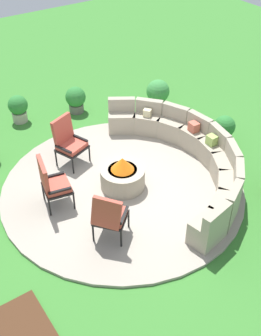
{
  "coord_description": "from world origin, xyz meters",
  "views": [
    {
      "loc": [
        5.66,
        -3.7,
        5.8
      ],
      "look_at": [
        0.0,
        0.2,
        0.45
      ],
      "focal_mm": 44.75,
      "sensor_mm": 36.0,
      "label": 1
    }
  ],
  "objects_px": {
    "potted_plant_2": "(158,93)",
    "potted_plant_0": "(18,108)",
    "fire_pit": "(123,175)",
    "lounge_chair_back_left": "(109,215)",
    "potted_plant_1": "(224,129)",
    "potted_plant_3": "(76,99)",
    "curved_stone_bench": "(190,155)",
    "lounge_chair_front_right": "(52,182)",
    "lounge_chair_front_left": "(68,141)"
  },
  "relations": [
    {
      "from": "lounge_chair_front_left",
      "to": "potted_plant_0",
      "type": "xyz_separation_m",
      "value": [
        -2.4,
        -0.21,
        -0.23
      ]
    },
    {
      "from": "lounge_chair_front_right",
      "to": "potted_plant_2",
      "type": "relative_size",
      "value": 1.42
    },
    {
      "from": "curved_stone_bench",
      "to": "potted_plant_3",
      "type": "bearing_deg",
      "value": -167.3
    },
    {
      "from": "lounge_chair_front_right",
      "to": "potted_plant_3",
      "type": "height_order",
      "value": "lounge_chair_front_right"
    },
    {
      "from": "fire_pit",
      "to": "potted_plant_2",
      "type": "xyz_separation_m",
      "value": [
        -2.29,
        2.67,
        0.11
      ]
    },
    {
      "from": "curved_stone_bench",
      "to": "potted_plant_3",
      "type": "height_order",
      "value": "curved_stone_bench"
    },
    {
      "from": "lounge_chair_back_left",
      "to": "potted_plant_3",
      "type": "relative_size",
      "value": 1.48
    },
    {
      "from": "potted_plant_3",
      "to": "potted_plant_0",
      "type": "bearing_deg",
      "value": -105.24
    },
    {
      "from": "lounge_chair_front_left",
      "to": "lounge_chair_front_right",
      "type": "distance_m",
      "value": 1.44
    },
    {
      "from": "curved_stone_bench",
      "to": "potted_plant_1",
      "type": "xyz_separation_m",
      "value": [
        -0.38,
        1.4,
        -0.02
      ]
    },
    {
      "from": "potted_plant_0",
      "to": "fire_pit",
      "type": "bearing_deg",
      "value": 10.66
    },
    {
      "from": "curved_stone_bench",
      "to": "lounge_chair_back_left",
      "type": "distance_m",
      "value": 2.7
    },
    {
      "from": "potted_plant_2",
      "to": "potted_plant_3",
      "type": "distance_m",
      "value": 2.22
    },
    {
      "from": "curved_stone_bench",
      "to": "potted_plant_1",
      "type": "distance_m",
      "value": 1.45
    },
    {
      "from": "potted_plant_0",
      "to": "lounge_chair_front_right",
      "type": "bearing_deg",
      "value": -11.85
    },
    {
      "from": "lounge_chair_front_left",
      "to": "potted_plant_3",
      "type": "relative_size",
      "value": 1.57
    },
    {
      "from": "fire_pit",
      "to": "lounge_chair_back_left",
      "type": "bearing_deg",
      "value": -42.86
    },
    {
      "from": "potted_plant_0",
      "to": "potted_plant_1",
      "type": "bearing_deg",
      "value": 44.85
    },
    {
      "from": "lounge_chair_front_left",
      "to": "potted_plant_0",
      "type": "bearing_deg",
      "value": -105.25
    },
    {
      "from": "fire_pit",
      "to": "curved_stone_bench",
      "type": "bearing_deg",
      "value": 79.1
    },
    {
      "from": "fire_pit",
      "to": "lounge_chair_back_left",
      "type": "height_order",
      "value": "lounge_chair_back_left"
    },
    {
      "from": "fire_pit",
      "to": "lounge_chair_front_right",
      "type": "distance_m",
      "value": 1.5
    },
    {
      "from": "potted_plant_3",
      "to": "lounge_chair_front_left",
      "type": "bearing_deg",
      "value": -32.1
    },
    {
      "from": "potted_plant_1",
      "to": "potted_plant_2",
      "type": "height_order",
      "value": "potted_plant_2"
    },
    {
      "from": "curved_stone_bench",
      "to": "potted_plant_0",
      "type": "xyz_separation_m",
      "value": [
        -4.09,
        -2.29,
        0.01
      ]
    },
    {
      "from": "fire_pit",
      "to": "lounge_chair_front_right",
      "type": "height_order",
      "value": "lounge_chair_front_right"
    },
    {
      "from": "potted_plant_3",
      "to": "potted_plant_2",
      "type": "bearing_deg",
      "value": 60.36
    },
    {
      "from": "fire_pit",
      "to": "potted_plant_0",
      "type": "bearing_deg",
      "value": -169.34
    },
    {
      "from": "fire_pit",
      "to": "potted_plant_0",
      "type": "relative_size",
      "value": 1.27
    },
    {
      "from": "lounge_chair_back_left",
      "to": "potted_plant_0",
      "type": "height_order",
      "value": "lounge_chair_back_left"
    },
    {
      "from": "curved_stone_bench",
      "to": "potted_plant_3",
      "type": "relative_size",
      "value": 6.42
    },
    {
      "from": "lounge_chair_back_left",
      "to": "potted_plant_3",
      "type": "xyz_separation_m",
      "value": [
        -4.46,
        1.75,
        -0.22
      ]
    },
    {
      "from": "curved_stone_bench",
      "to": "lounge_chair_front_left",
      "type": "height_order",
      "value": "lounge_chair_front_left"
    },
    {
      "from": "potted_plant_0",
      "to": "potted_plant_2",
      "type": "distance_m",
      "value": 3.7
    },
    {
      "from": "lounge_chair_front_right",
      "to": "potted_plant_1",
      "type": "xyz_separation_m",
      "value": [
        0.21,
        4.42,
        -0.27
      ]
    },
    {
      "from": "curved_stone_bench",
      "to": "lounge_chair_front_right",
      "type": "distance_m",
      "value": 3.09
    },
    {
      "from": "fire_pit",
      "to": "lounge_chair_front_left",
      "type": "relative_size",
      "value": 0.83
    },
    {
      "from": "potted_plant_0",
      "to": "potted_plant_1",
      "type": "height_order",
      "value": "potted_plant_0"
    },
    {
      "from": "potted_plant_2",
      "to": "potted_plant_0",
      "type": "bearing_deg",
      "value": -113.8
    },
    {
      "from": "lounge_chair_back_left",
      "to": "potted_plant_2",
      "type": "bearing_deg",
      "value": 92.06
    },
    {
      "from": "lounge_chair_back_left",
      "to": "potted_plant_1",
      "type": "height_order",
      "value": "lounge_chair_back_left"
    },
    {
      "from": "lounge_chair_back_left",
      "to": "potted_plant_0",
      "type": "relative_size",
      "value": 1.45
    },
    {
      "from": "fire_pit",
      "to": "potted_plant_2",
      "type": "height_order",
      "value": "potted_plant_2"
    },
    {
      "from": "curved_stone_bench",
      "to": "fire_pit",
      "type": "bearing_deg",
      "value": -100.9
    },
    {
      "from": "fire_pit",
      "to": "lounge_chair_front_left",
      "type": "bearing_deg",
      "value": -159.93
    },
    {
      "from": "potted_plant_0",
      "to": "potted_plant_3",
      "type": "height_order",
      "value": "potted_plant_0"
    },
    {
      "from": "potted_plant_1",
      "to": "potted_plant_3",
      "type": "height_order",
      "value": "potted_plant_3"
    },
    {
      "from": "curved_stone_bench",
      "to": "lounge_chair_back_left",
      "type": "xyz_separation_m",
      "value": [
        0.77,
        -2.58,
        0.22
      ]
    },
    {
      "from": "curved_stone_bench",
      "to": "potted_plant_2",
      "type": "height_order",
      "value": "curved_stone_bench"
    },
    {
      "from": "curved_stone_bench",
      "to": "lounge_chair_front_right",
      "type": "xyz_separation_m",
      "value": [
        -0.59,
        -3.02,
        0.25
      ]
    }
  ]
}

